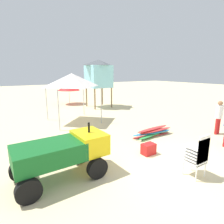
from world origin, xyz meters
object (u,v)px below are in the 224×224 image
(lifeguard_near_left, at_px, (219,115))
(beach_umbrella_left, at_px, (69,87))
(stacked_plastic_chairs, at_px, (199,153))
(cooler_box, at_px, (148,149))
(surfboard_pile, at_px, (153,132))
(popup_canopy, at_px, (72,80))
(traffic_cone_far, at_px, (88,140))
(utility_cart, at_px, (63,152))
(traffic_cone_near, at_px, (90,131))
(lifeguard_tower, at_px, (98,74))

(lifeguard_near_left, xyz_separation_m, beach_umbrella_left, (-3.07, 11.93, 0.69))
(lifeguard_near_left, bearing_deg, stacked_plastic_chairs, -158.03)
(cooler_box, bearing_deg, beach_umbrella_left, 83.77)
(surfboard_pile, relative_size, lifeguard_near_left, 1.44)
(popup_canopy, xyz_separation_m, traffic_cone_far, (-0.87, -3.87, -2.20))
(utility_cart, height_order, cooler_box, utility_cart)
(stacked_plastic_chairs, distance_m, surfboard_pile, 3.48)
(surfboard_pile, relative_size, traffic_cone_far, 4.29)
(utility_cart, relative_size, lifeguard_near_left, 1.59)
(lifeguard_near_left, bearing_deg, traffic_cone_far, 161.03)
(surfboard_pile, bearing_deg, traffic_cone_near, 147.97)
(lifeguard_near_left, bearing_deg, surfboard_pile, 153.36)
(lifeguard_near_left, height_order, traffic_cone_near, lifeguard_near_left)
(utility_cart, distance_m, beach_umbrella_left, 12.44)
(lifeguard_tower, distance_m, traffic_cone_far, 8.83)
(traffic_cone_far, bearing_deg, beach_umbrella_left, 74.20)
(surfboard_pile, distance_m, traffic_cone_near, 2.97)
(popup_canopy, relative_size, traffic_cone_near, 5.08)
(surfboard_pile, height_order, traffic_cone_near, traffic_cone_near)
(stacked_plastic_chairs, height_order, traffic_cone_far, stacked_plastic_chairs)
(traffic_cone_far, bearing_deg, lifeguard_tower, 58.46)
(popup_canopy, bearing_deg, stacked_plastic_chairs, -84.24)
(stacked_plastic_chairs, bearing_deg, utility_cart, 147.65)
(popup_canopy, relative_size, traffic_cone_far, 5.25)
(stacked_plastic_chairs, xyz_separation_m, surfboard_pile, (1.41, 3.13, -0.55))
(stacked_plastic_chairs, relative_size, traffic_cone_far, 2.37)
(surfboard_pile, bearing_deg, cooler_box, -140.14)
(utility_cart, distance_m, cooler_box, 3.13)
(stacked_plastic_chairs, bearing_deg, lifeguard_tower, 75.68)
(lifeguard_tower, bearing_deg, utility_cart, -123.84)
(lifeguard_near_left, height_order, beach_umbrella_left, beach_umbrella_left)
(surfboard_pile, xyz_separation_m, traffic_cone_far, (-3.05, 0.60, 0.07))
(utility_cart, bearing_deg, stacked_plastic_chairs, -32.35)
(lifeguard_tower, distance_m, traffic_cone_near, 7.77)
(surfboard_pile, relative_size, traffic_cone_near, 4.14)
(utility_cart, relative_size, surfboard_pile, 1.11)
(lifeguard_near_left, distance_m, lifeguard_tower, 9.53)
(surfboard_pile, distance_m, beach_umbrella_left, 10.61)
(cooler_box, bearing_deg, lifeguard_tower, 72.25)
(lifeguard_near_left, relative_size, traffic_cone_near, 2.88)
(stacked_plastic_chairs, distance_m, traffic_cone_far, 4.10)
(surfboard_pile, distance_m, lifeguard_near_left, 3.25)
(popup_canopy, distance_m, beach_umbrella_left, 6.40)
(surfboard_pile, xyz_separation_m, lifeguard_tower, (1.38, 7.81, 2.59))
(lifeguard_near_left, relative_size, beach_umbrella_left, 0.81)
(utility_cart, xyz_separation_m, cooler_box, (3.07, -0.17, -0.58))
(popup_canopy, height_order, cooler_box, popup_canopy)
(utility_cart, xyz_separation_m, traffic_cone_far, (1.56, 1.71, -0.51))
(beach_umbrella_left, bearing_deg, stacked_plastic_chairs, -94.90)
(traffic_cone_near, bearing_deg, lifeguard_tower, 57.98)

